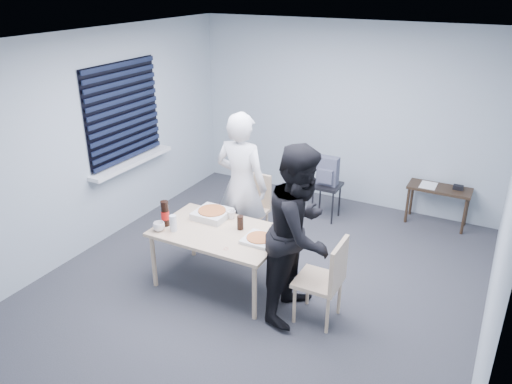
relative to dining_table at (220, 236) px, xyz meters
The scene contains 19 objects.
room 2.13m from the dining_table, 158.25° to the left, with size 5.00×5.00×5.00m.
dining_table is the anchor object (origin of this frame).
chair_far 1.04m from the dining_table, 98.99° to the left, with size 0.42×0.42×0.89m.
chair_right 1.25m from the dining_table, ahead, with size 0.42×0.42×0.89m.
person_white 0.77m from the dining_table, 100.15° to the left, with size 0.65×0.42×1.77m, color silver.
person_black 0.98m from the dining_table, ahead, with size 0.86×0.47×1.77m, color black.
side_table 3.19m from the dining_table, 54.79° to the left, with size 0.81×0.36×0.54m.
stool 2.13m from the dining_table, 77.85° to the left, with size 0.37×0.37×0.51m.
backpack 2.11m from the dining_table, 77.78° to the left, with size 0.28×0.20×0.39m.
pizza_box_a 0.35m from the dining_table, 135.45° to the left, with size 0.36×0.36×0.09m.
pizza_box_b 0.48m from the dining_table, ahead, with size 0.31×0.31×0.04m.
mug_a 0.65m from the dining_table, 152.42° to the right, with size 0.12×0.12×0.10m, color white.
mug_b 0.33m from the dining_table, 96.84° to the left, with size 0.10×0.10×0.09m, color white.
cola_glass 0.26m from the dining_table, 37.01° to the left, with size 0.07×0.07×0.16m, color black.
soda_bottle 0.63m from the dining_table, 164.08° to the right, with size 0.09×0.09×0.28m.
plastic_cups 0.51m from the dining_table, 151.94° to the right, with size 0.07×0.07×0.18m, color silver.
rubber_band 0.40m from the dining_table, 48.68° to the right, with size 0.05×0.05×0.00m, color red.
papers 3.10m from the dining_table, 57.02° to the left, with size 0.21×0.28×0.00m, color white.
black_box 3.35m from the dining_table, 52.14° to the left, with size 0.13×0.09×0.05m, color black.
Camera 1 is at (2.14, -4.26, 3.15)m, focal length 35.00 mm.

